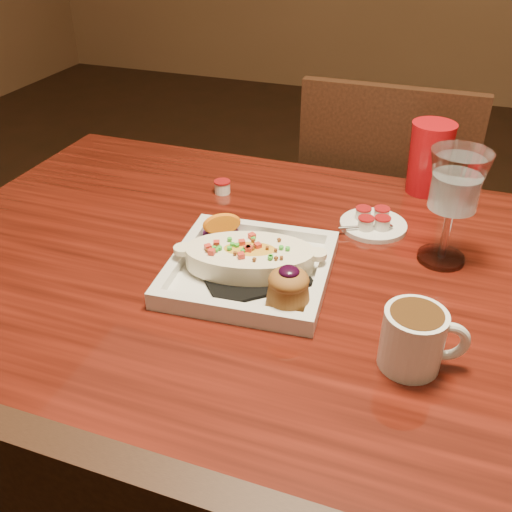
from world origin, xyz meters
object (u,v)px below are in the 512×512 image
(table, at_px, (330,334))
(chair_far, at_px, (380,230))
(plate, at_px, (253,265))
(saucer, at_px, (372,223))
(goblet, at_px, (455,187))
(red_tumbler, at_px, (429,158))
(coffee_mug, at_px, (415,337))

(table, relative_size, chair_far, 1.61)
(plate, bearing_deg, saucer, 51.60)
(goblet, distance_m, red_tumbler, 0.27)
(plate, distance_m, red_tumbler, 0.48)
(goblet, bearing_deg, chair_far, 107.43)
(plate, height_order, coffee_mug, coffee_mug)
(plate, relative_size, saucer, 2.21)
(table, xyz_separation_m, chair_far, (-0.00, 0.63, -0.15))
(chair_far, height_order, red_tumbler, chair_far)
(chair_far, relative_size, goblet, 4.69)
(chair_far, xyz_separation_m, saucer, (0.02, -0.42, 0.25))
(table, bearing_deg, coffee_mug, -44.80)
(coffee_mug, height_order, goblet, goblet)
(table, relative_size, coffee_mug, 13.09)
(goblet, relative_size, red_tumbler, 1.34)
(chair_far, distance_m, saucer, 0.49)
(plate, bearing_deg, goblet, 24.85)
(table, xyz_separation_m, plate, (-0.13, -0.02, 0.12))
(coffee_mug, bearing_deg, saucer, 93.54)
(plate, bearing_deg, table, 3.60)
(plate, relative_size, goblet, 1.39)
(coffee_mug, bearing_deg, chair_far, 85.71)
(goblet, bearing_deg, plate, -150.41)
(plate, height_order, saucer, plate)
(red_tumbler, bearing_deg, saucer, -111.72)
(chair_far, relative_size, red_tumbler, 6.30)
(chair_far, distance_m, plate, 0.71)
(table, height_order, saucer, saucer)
(coffee_mug, xyz_separation_m, goblet, (0.02, 0.28, 0.09))
(goblet, bearing_deg, red_tumbler, 101.91)
(plate, height_order, goblet, goblet)
(saucer, bearing_deg, chair_far, 93.24)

